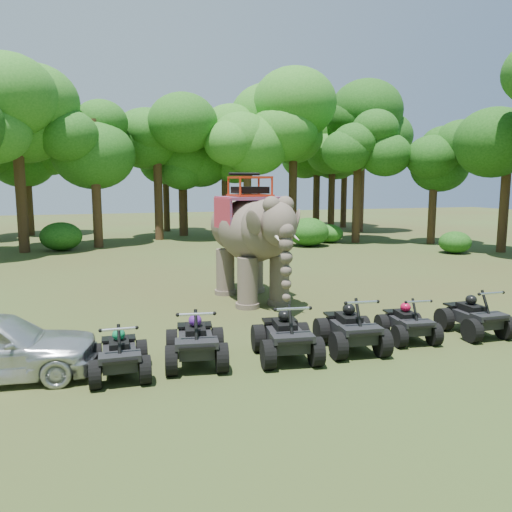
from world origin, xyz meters
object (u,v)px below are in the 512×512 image
object	(u,v)px
atv_1	(196,335)
atv_4	(408,318)
atv_5	(474,311)
elephant	(251,237)
atv_2	(286,329)
atv_0	(119,348)
atv_3	(351,322)

from	to	relation	value
atv_1	atv_4	distance (m)	5.42
atv_5	atv_4	bearing A→B (deg)	177.87
atv_5	atv_1	bearing A→B (deg)	-179.01
elephant	atv_5	size ratio (longest dim) A/B	2.99
atv_2	atv_0	bearing A→B (deg)	-173.15
atv_3	atv_5	world-z (taller)	atv_3
atv_2	atv_5	xyz separation A→B (m)	(5.34, 0.15, -0.04)
atv_2	atv_5	world-z (taller)	atv_2
atv_1	atv_4	xyz separation A→B (m)	(5.42, 0.01, -0.08)
atv_4	atv_5	distance (m)	1.94
atv_0	atv_1	bearing A→B (deg)	9.29
atv_4	atv_5	xyz separation A→B (m)	(1.94, -0.14, 0.06)
atv_1	atv_4	size ratio (longest dim) A/B	1.15
atv_0	atv_3	distance (m)	5.31
elephant	atv_4	distance (m)	6.20
elephant	atv_3	world-z (taller)	elephant
atv_0	atv_3	size ratio (longest dim) A/B	0.89
atv_2	atv_3	xyz separation A→B (m)	(1.68, 0.06, -0.00)
atv_0	atv_3	world-z (taller)	atv_3
elephant	atv_1	distance (m)	6.44
atv_4	atv_5	world-z (taller)	atv_5
atv_1	atv_2	distance (m)	2.03
atv_4	atv_1	bearing A→B (deg)	-172.21
atv_3	elephant	bearing A→B (deg)	103.31
atv_0	atv_1	distance (m)	1.64
elephant	atv_2	world-z (taller)	elephant
atv_0	atv_2	xyz separation A→B (m)	(3.63, -0.06, 0.08)
elephant	atv_4	world-z (taller)	elephant
atv_2	atv_3	distance (m)	1.68
atv_2	atv_4	distance (m)	3.42
elephant	atv_0	size ratio (longest dim) A/B	3.17
atv_2	atv_4	bearing A→B (deg)	12.74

